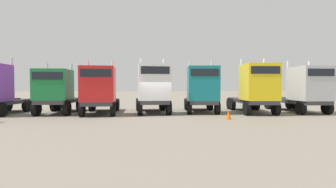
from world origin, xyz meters
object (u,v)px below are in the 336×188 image
semi_truck_green (57,91)px  semi_truck_red (100,90)px  traffic_cone_near (228,115)px  semi_truck_silver (305,89)px  semi_truck_white (153,89)px  semi_truck_teal (202,89)px  semi_truck_yellow (256,88)px

semi_truck_green → semi_truck_red: bearing=79.2°
traffic_cone_near → semi_truck_silver: bearing=22.7°
semi_truck_silver → semi_truck_green: bearing=-92.8°
semi_truck_red → semi_truck_white: size_ratio=1.09×
semi_truck_red → semi_truck_teal: 8.21m
semi_truck_red → semi_truck_white: bearing=91.2°
semi_truck_red → traffic_cone_near: (9.00, -3.62, -1.58)m
semi_truck_red → semi_truck_yellow: size_ratio=0.97×
semi_truck_red → semi_truck_yellow: 12.38m
semi_truck_teal → semi_truck_green: bearing=-84.1°
semi_truck_red → semi_truck_silver: bearing=85.9°
traffic_cone_near → semi_truck_red: bearing=158.1°
semi_truck_white → traffic_cone_near: semi_truck_white is taller
semi_truck_white → semi_truck_teal: 4.04m
semi_truck_silver → traffic_cone_near: 8.36m
semi_truck_green → semi_truck_teal: bearing=90.0°
semi_truck_red → traffic_cone_near: 9.83m
semi_truck_teal → semi_truck_white: bearing=-79.6°
semi_truck_yellow → semi_truck_silver: 4.20m
semi_truck_silver → traffic_cone_near: bearing=-66.8°
semi_truck_white → traffic_cone_near: size_ratio=9.87×
semi_truck_yellow → semi_truck_silver: bearing=96.1°
semi_truck_green → traffic_cone_near: semi_truck_green is taller
semi_truck_green → semi_truck_silver: bearing=87.5°
semi_truck_teal → traffic_cone_near: bearing=17.8°
semi_truck_white → semi_truck_teal: size_ratio=0.98×
semi_truck_green → semi_truck_red: (3.41, -0.70, 0.06)m
semi_truck_white → semi_truck_green: bearing=-96.5°
semi_truck_white → semi_truck_teal: semi_truck_white is taller
semi_truck_white → semi_truck_silver: 12.43m
semi_truck_red → semi_truck_white: 4.16m
semi_truck_silver → semi_truck_yellow: bearing=-89.0°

